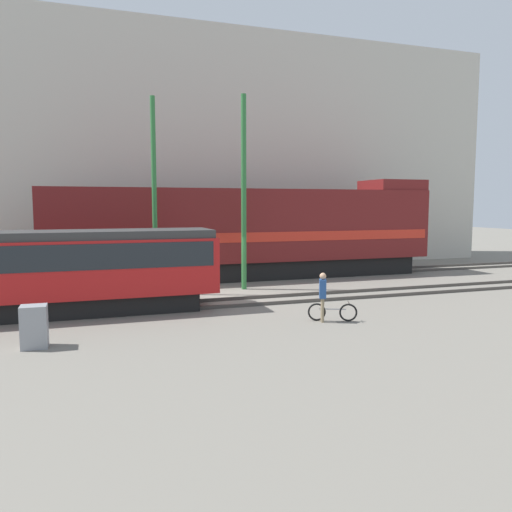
{
  "coord_description": "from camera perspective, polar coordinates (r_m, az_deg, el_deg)",
  "views": [
    {
      "loc": [
        -5.52,
        -20.98,
        3.99
      ],
      "look_at": [
        1.21,
        -0.91,
        1.8
      ],
      "focal_mm": 35.0,
      "sensor_mm": 36.0,
      "label": 1
    }
  ],
  "objects": [
    {
      "name": "ground_plane",
      "position": [
        22.06,
        -3.75,
        -4.53
      ],
      "size": [
        120.0,
        120.0,
        0.0
      ],
      "primitive_type": "plane",
      "color": "slate"
    },
    {
      "name": "track_near",
      "position": [
        20.24,
        -2.36,
        -5.27
      ],
      "size": [
        60.0,
        1.51,
        0.14
      ],
      "color": "#47423D",
      "rests_on": "ground"
    },
    {
      "name": "track_far",
      "position": [
        26.44,
        -6.29,
        -2.66
      ],
      "size": [
        60.0,
        1.51,
        0.14
      ],
      "color": "#47423D",
      "rests_on": "ground"
    },
    {
      "name": "building_backdrop",
      "position": [
        33.99,
        -9.29,
        11.69
      ],
      "size": [
        43.69,
        6.0,
        14.92
      ],
      "color": "beige",
      "rests_on": "ground"
    },
    {
      "name": "freight_locomotive",
      "position": [
        26.89,
        -0.66,
        2.76
      ],
      "size": [
        20.85,
        3.04,
        5.4
      ],
      "color": "black",
      "rests_on": "ground"
    },
    {
      "name": "streetcar",
      "position": [
        19.25,
        -22.6,
        -1.25
      ],
      "size": [
        11.93,
        2.54,
        3.05
      ],
      "color": "black",
      "rests_on": "ground"
    },
    {
      "name": "bicycle",
      "position": [
        17.4,
        8.74,
        -6.36
      ],
      "size": [
        1.58,
        0.77,
        0.68
      ],
      "color": "black",
      "rests_on": "ground"
    },
    {
      "name": "person",
      "position": [
        17.11,
        7.63,
        -4.12
      ],
      "size": [
        0.34,
        0.42,
        1.69
      ],
      "color": "#8C7A5B",
      "rests_on": "ground"
    },
    {
      "name": "utility_pole_left",
      "position": [
        22.49,
        -11.54,
        6.64
      ],
      "size": [
        0.21,
        0.21,
        8.65
      ],
      "color": "#2D7238",
      "rests_on": "ground"
    },
    {
      "name": "utility_pole_center",
      "position": [
        23.36,
        -1.41,
        7.17
      ],
      "size": [
        0.24,
        0.24,
        9.01
      ],
      "color": "#2D7238",
      "rests_on": "ground"
    },
    {
      "name": "signal_box",
      "position": [
        15.33,
        -24.02,
        -7.39
      ],
      "size": [
        0.7,
        0.6,
        1.2
      ],
      "color": "gray",
      "rests_on": "ground"
    }
  ]
}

